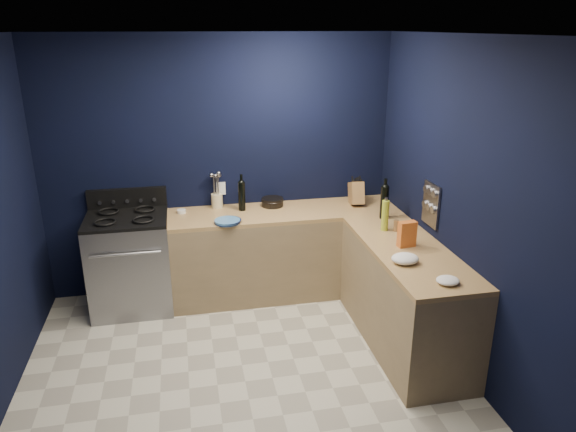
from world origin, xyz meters
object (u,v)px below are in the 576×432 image
object	(u,v)px
plate_stack	(227,221)
crouton_bag	(407,234)
gas_range	(131,264)
knife_block	(356,193)
utensil_crock	(217,201)

from	to	relation	value
plate_stack	crouton_bag	xyz separation A→B (m)	(1.42, -0.86, 0.09)
gas_range	knife_block	xyz separation A→B (m)	(2.30, 0.08, 0.56)
gas_range	crouton_bag	xyz separation A→B (m)	(2.36, -1.08, 0.55)
gas_range	utensil_crock	world-z (taller)	utensil_crock
knife_block	plate_stack	bearing A→B (deg)	-162.28
plate_stack	utensil_crock	xyz separation A→B (m)	(-0.06, 0.48, 0.06)
gas_range	utensil_crock	xyz separation A→B (m)	(0.88, 0.26, 0.51)
gas_range	plate_stack	size ratio (longest dim) A/B	3.82
gas_range	knife_block	distance (m)	2.37
plate_stack	crouton_bag	bearing A→B (deg)	-31.29
plate_stack	crouton_bag	size ratio (longest dim) A/B	1.10
plate_stack	crouton_bag	distance (m)	1.67
gas_range	crouton_bag	size ratio (longest dim) A/B	4.19
gas_range	plate_stack	distance (m)	1.06
knife_block	crouton_bag	world-z (taller)	knife_block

